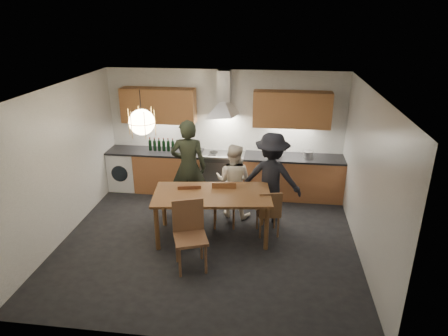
# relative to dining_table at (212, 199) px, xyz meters

# --- Properties ---
(ground) EXTENTS (5.00, 5.00, 0.00)m
(ground) POSITION_rel_dining_table_xyz_m (-0.05, -0.14, -0.73)
(ground) COLOR black
(ground) RESTS_ON ground
(room_shell) EXTENTS (5.02, 4.52, 2.61)m
(room_shell) POSITION_rel_dining_table_xyz_m (-0.05, -0.14, 0.97)
(room_shell) COLOR white
(room_shell) RESTS_ON ground
(counter_run) EXTENTS (5.00, 0.62, 0.90)m
(counter_run) POSITION_rel_dining_table_xyz_m (-0.02, 1.81, -0.28)
(counter_run) COLOR #CA804D
(counter_run) RESTS_ON ground
(range_stove) EXTENTS (0.90, 0.60, 0.92)m
(range_stove) POSITION_rel_dining_table_xyz_m (-0.05, 1.81, -0.29)
(range_stove) COLOR silver
(range_stove) RESTS_ON ground
(wall_fixtures) EXTENTS (4.30, 0.54, 1.10)m
(wall_fixtures) POSITION_rel_dining_table_xyz_m (-0.05, 1.93, 1.14)
(wall_fixtures) COLOR #B97B47
(wall_fixtures) RESTS_ON ground
(pendant_lamp) EXTENTS (0.43, 0.43, 0.70)m
(pendant_lamp) POSITION_rel_dining_table_xyz_m (-1.05, -0.24, 1.37)
(pendant_lamp) COLOR black
(pendant_lamp) RESTS_ON ground
(dining_table) EXTENTS (2.08, 1.23, 0.83)m
(dining_table) POSITION_rel_dining_table_xyz_m (0.00, 0.00, 0.00)
(dining_table) COLOR brown
(dining_table) RESTS_ON ground
(chair_back_left) EXTENTS (0.48, 0.48, 0.89)m
(chair_back_left) POSITION_rel_dining_table_xyz_m (-0.44, 0.22, -0.22)
(chair_back_left) COLOR brown
(chair_back_left) RESTS_ON ground
(chair_back_mid) EXTENTS (0.46, 0.46, 0.93)m
(chair_back_mid) POSITION_rel_dining_table_xyz_m (0.16, 0.35, -0.20)
(chair_back_mid) COLOR brown
(chair_back_mid) RESTS_ON ground
(chair_back_right) EXTENTS (0.47, 0.47, 0.86)m
(chair_back_right) POSITION_rel_dining_table_xyz_m (0.97, 0.15, -0.24)
(chair_back_right) COLOR brown
(chair_back_right) RESTS_ON ground
(chair_front) EXTENTS (0.62, 0.62, 1.06)m
(chair_front) POSITION_rel_dining_table_xyz_m (-0.22, -0.85, -0.12)
(chair_front) COLOR brown
(chair_front) RESTS_ON ground
(person_left) EXTENTS (0.70, 0.48, 1.85)m
(person_left) POSITION_rel_dining_table_xyz_m (-0.59, 0.91, 0.19)
(person_left) COLOR black
(person_left) RESTS_ON ground
(person_mid) EXTENTS (0.80, 0.68, 1.43)m
(person_mid) POSITION_rel_dining_table_xyz_m (0.27, 0.85, -0.02)
(person_mid) COLOR silver
(person_mid) RESTS_ON ground
(person_right) EXTENTS (1.20, 0.83, 1.70)m
(person_right) POSITION_rel_dining_table_xyz_m (0.98, 0.75, 0.12)
(person_right) COLOR black
(person_right) RESTS_ON ground
(mixing_bowl) EXTENTS (0.34, 0.34, 0.07)m
(mixing_bowl) POSITION_rel_dining_table_xyz_m (1.06, 1.75, 0.20)
(mixing_bowl) COLOR #BCBBBF
(mixing_bowl) RESTS_ON counter_run
(stock_pot) EXTENTS (0.24, 0.24, 0.14)m
(stock_pot) POSITION_rel_dining_table_xyz_m (1.70, 1.77, 0.24)
(stock_pot) COLOR #B4B4B7
(stock_pot) RESTS_ON counter_run
(wine_bottles) EXTENTS (0.57, 0.07, 0.28)m
(wine_bottles) POSITION_rel_dining_table_xyz_m (-1.38, 1.84, 0.31)
(wine_bottles) COLOR black
(wine_bottles) RESTS_ON counter_run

